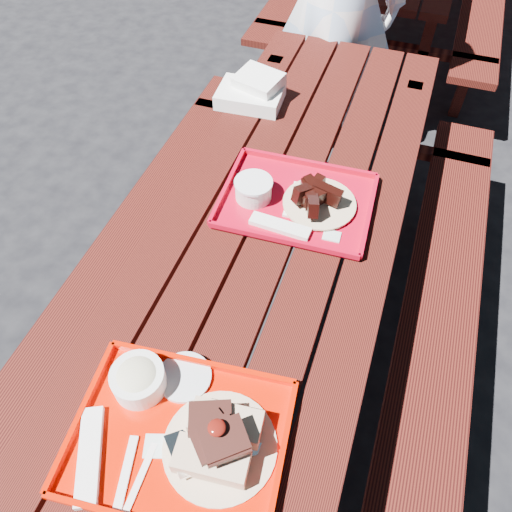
# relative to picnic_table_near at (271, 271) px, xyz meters

# --- Properties ---
(ground) EXTENTS (60.00, 60.00, 0.00)m
(ground) POSITION_rel_picnic_table_near_xyz_m (0.00, 0.00, -0.56)
(ground) COLOR black
(ground) RESTS_ON ground
(picnic_table_near) EXTENTS (1.41, 2.40, 0.75)m
(picnic_table_near) POSITION_rel_picnic_table_near_xyz_m (0.00, 0.00, 0.00)
(picnic_table_near) COLOR #48150E
(picnic_table_near) RESTS_ON ground
(near_tray) EXTENTS (0.52, 0.43, 0.15)m
(near_tray) POSITION_rel_picnic_table_near_xyz_m (-0.01, -0.64, 0.23)
(near_tray) COLOR red
(near_tray) RESTS_ON picnic_table_near
(far_tray) EXTENTS (0.49, 0.39, 0.08)m
(far_tray) POSITION_rel_picnic_table_near_xyz_m (0.03, 0.14, 0.21)
(far_tray) COLOR #B4061F
(far_tray) RESTS_ON picnic_table_near
(white_cloth) EXTENTS (0.26, 0.22, 0.10)m
(white_cloth) POSITION_rel_picnic_table_near_xyz_m (-0.29, 0.63, 0.23)
(white_cloth) COLOR white
(white_cloth) RESTS_ON picnic_table_near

